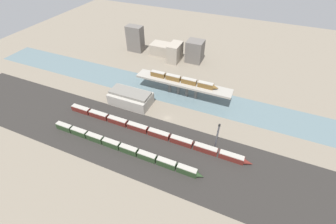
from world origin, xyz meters
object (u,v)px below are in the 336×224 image
train_on_bridge (183,80)px  train_yard_near (122,147)px  signal_tower (217,136)px  train_yard_mid (151,131)px  warehouse_building (131,98)px

train_on_bridge → train_yard_near: 60.09m
signal_tower → train_yard_mid: bearing=-172.8°
train_on_bridge → train_yard_mid: (-3.41, -41.70, -10.07)m
train_yard_mid → signal_tower: size_ratio=6.49×
train_yard_near → signal_tower: signal_tower is taller
train_on_bridge → warehouse_building: size_ratio=1.77×
train_yard_near → train_yard_mid: train_yard_near is taller
train_yard_near → signal_tower: (44.26, 20.85, 6.42)m
train_on_bridge → signal_tower: size_ratio=2.75×
train_yard_near → signal_tower: 49.34m
train_on_bridge → train_yard_mid: size_ratio=0.42×
train_yard_mid → warehouse_building: warehouse_building is taller
signal_tower → warehouse_building: bearing=165.7°
train_yard_near → warehouse_building: size_ratio=3.29×
train_yard_near → train_yard_mid: bearing=62.4°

